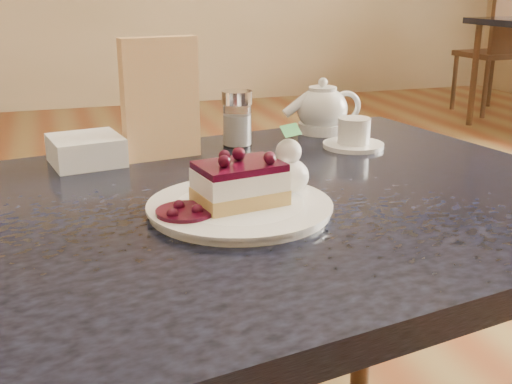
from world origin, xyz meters
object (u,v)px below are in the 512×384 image
object	(u,v)px
main_table	(226,250)
dessert_plate	(240,208)
tea_set	(328,115)
cheesecake_slice	(240,184)

from	to	relation	value
main_table	dessert_plate	distance (m)	0.09
dessert_plate	tea_set	world-z (taller)	tea_set
main_table	cheesecake_slice	size ratio (longest dim) A/B	9.94
tea_set	dessert_plate	bearing A→B (deg)	-128.20
main_table	dessert_plate	xyz separation A→B (m)	(0.01, -0.05, 0.08)
main_table	cheesecake_slice	world-z (taller)	cheesecake_slice
dessert_plate	cheesecake_slice	world-z (taller)	cheesecake_slice
cheesecake_slice	tea_set	world-z (taller)	tea_set
cheesecake_slice	main_table	bearing A→B (deg)	90.00
dessert_plate	tea_set	bearing A→B (deg)	51.80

